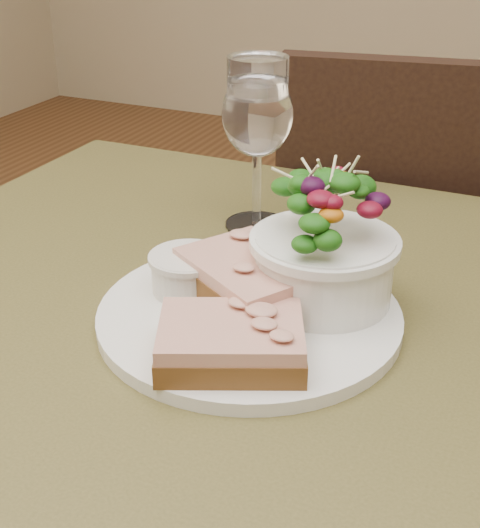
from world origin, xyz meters
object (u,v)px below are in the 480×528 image
at_px(salad_bowl, 325,239).
at_px(wine_glass, 257,120).
at_px(ramekin, 188,271).
at_px(sandwich_back, 249,277).
at_px(chair_far, 406,381).
at_px(cafe_table, 220,414).
at_px(sandwich_front, 231,341).
at_px(dinner_plate, 249,315).

distance_m(salad_bowl, wine_glass, 0.20).
bearing_deg(ramekin, sandwich_back, 4.11).
bearing_deg(wine_glass, chair_far, 73.61).
height_order(cafe_table, sandwich_back, sandwich_back).
xyz_separation_m(ramekin, salad_bowl, (0.12, 0.04, 0.04)).
bearing_deg(ramekin, sandwich_front, -45.68).
bearing_deg(cafe_table, ramekin, 150.88).
relative_size(ramekin, wine_glass, 0.38).
relative_size(chair_far, sandwich_front, 6.54).
xyz_separation_m(sandwich_back, salad_bowl, (0.06, 0.03, 0.03)).
xyz_separation_m(cafe_table, sandwich_front, (0.04, -0.06, 0.13)).
bearing_deg(salad_bowl, dinner_plate, -138.72).
distance_m(sandwich_front, salad_bowl, 0.13).
bearing_deg(salad_bowl, chair_far, 90.38).
bearing_deg(salad_bowl, cafe_table, -142.05).
bearing_deg(wine_glass, sandwich_front, -70.95).
height_order(sandwich_back, wine_glass, wine_glass).
distance_m(cafe_table, salad_bowl, 0.20).
relative_size(sandwich_back, salad_bowl, 1.17).
xyz_separation_m(sandwich_front, wine_glass, (-0.09, 0.27, 0.10)).
bearing_deg(sandwich_back, salad_bowl, 60.34).
relative_size(sandwich_front, salad_bowl, 1.08).
height_order(cafe_table, dinner_plate, dinner_plate).
distance_m(sandwich_back, wine_glass, 0.21).
height_order(sandwich_front, wine_glass, wine_glass).
bearing_deg(sandwich_front, ramekin, 110.48).
height_order(dinner_plate, ramekin, ramekin).
relative_size(dinner_plate, salad_bowl, 2.10).
bearing_deg(chair_far, wine_glass, 64.61).
height_order(chair_far, wine_glass, wine_glass).
relative_size(sandwich_back, ramekin, 2.27).
relative_size(chair_far, salad_bowl, 7.09).
height_order(cafe_table, salad_bowl, salad_bowl).
xyz_separation_m(cafe_table, wine_glass, (-0.05, 0.20, 0.22)).
height_order(cafe_table, chair_far, chair_far).
bearing_deg(ramekin, chair_far, 79.33).
bearing_deg(cafe_table, salad_bowl, 37.95).
distance_m(dinner_plate, salad_bowl, 0.09).
xyz_separation_m(cafe_table, dinner_plate, (0.02, 0.01, 0.11)).
xyz_separation_m(chair_far, ramekin, (-0.11, -0.60, 0.49)).
bearing_deg(sandwich_front, salad_bowl, 50.13).
relative_size(cafe_table, salad_bowl, 6.30).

